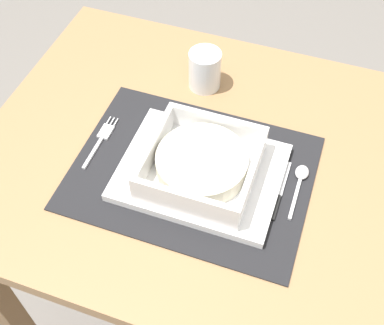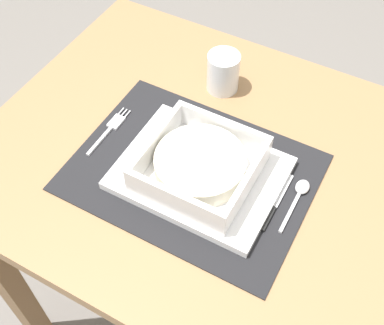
{
  "view_description": "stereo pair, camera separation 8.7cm",
  "coord_description": "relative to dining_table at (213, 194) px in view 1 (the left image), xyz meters",
  "views": [
    {
      "loc": [
        0.15,
        -0.56,
        1.48
      ],
      "look_at": [
        -0.03,
        -0.05,
        0.79
      ],
      "focal_mm": 46.58,
      "sensor_mm": 36.0,
      "label": 1
    },
    {
      "loc": [
        0.23,
        -0.52,
        1.48
      ],
      "look_at": [
        -0.03,
        -0.05,
        0.79
      ],
      "focal_mm": 46.58,
      "sensor_mm": 36.0,
      "label": 2
    }
  ],
  "objects": [
    {
      "name": "dining_table",
      "position": [
        0.0,
        0.0,
        0.0
      ],
      "size": [
        0.89,
        0.68,
        0.76
      ],
      "color": "#936D47",
      "rests_on": "ground"
    },
    {
      "name": "porridge_bowl",
      "position": [
        -0.01,
        -0.06,
        0.17
      ],
      "size": [
        0.19,
        0.19,
        0.06
      ],
      "color": "white",
      "rests_on": "serving_plate"
    },
    {
      "name": "spoon",
      "position": [
        0.16,
        -0.0,
        0.13
      ],
      "size": [
        0.02,
        0.12,
        0.01
      ],
      "rotation": [
        0.0,
        0.0,
        0.06
      ],
      "color": "silver",
      "rests_on": "placemat"
    },
    {
      "name": "drinking_glass",
      "position": [
        -0.08,
        0.18,
        0.16
      ],
      "size": [
        0.07,
        0.07,
        0.08
      ],
      "color": "white",
      "rests_on": "dining_table"
    },
    {
      "name": "serving_plate",
      "position": [
        -0.01,
        -0.05,
        0.13
      ],
      "size": [
        0.28,
        0.22,
        0.02
      ],
      "primitive_type": "cube",
      "color": "white",
      "rests_on": "placemat"
    },
    {
      "name": "butter_knife",
      "position": [
        0.13,
        -0.05,
        0.13
      ],
      "size": [
        0.01,
        0.13,
        0.01
      ],
      "rotation": [
        0.0,
        0.0,
        -0.04
      ],
      "color": "black",
      "rests_on": "placemat"
    },
    {
      "name": "fork",
      "position": [
        -0.21,
        -0.03,
        0.13
      ],
      "size": [
        0.02,
        0.13,
        0.0
      ],
      "rotation": [
        0.0,
        0.0,
        0.02
      ],
      "color": "silver",
      "rests_on": "placemat"
    },
    {
      "name": "ground_plane",
      "position": [
        0.0,
        0.0,
        -0.63
      ],
      "size": [
        6.0,
        6.0,
        0.0
      ],
      "primitive_type": "plane",
      "color": "slate"
    },
    {
      "name": "placemat",
      "position": [
        -0.03,
        -0.05,
        0.12
      ],
      "size": [
        0.42,
        0.32,
        0.0
      ],
      "primitive_type": "cube",
      "color": "black",
      "rests_on": "dining_table"
    }
  ]
}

